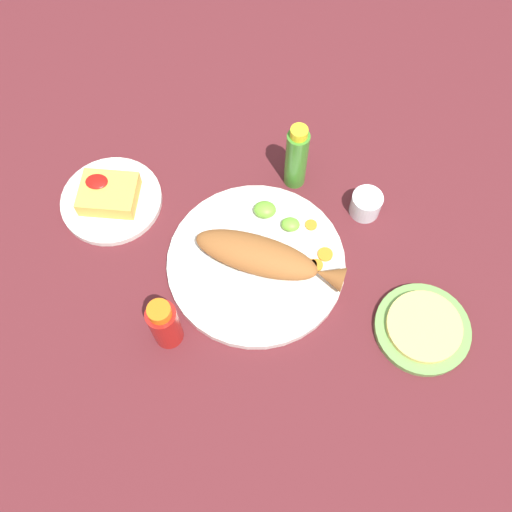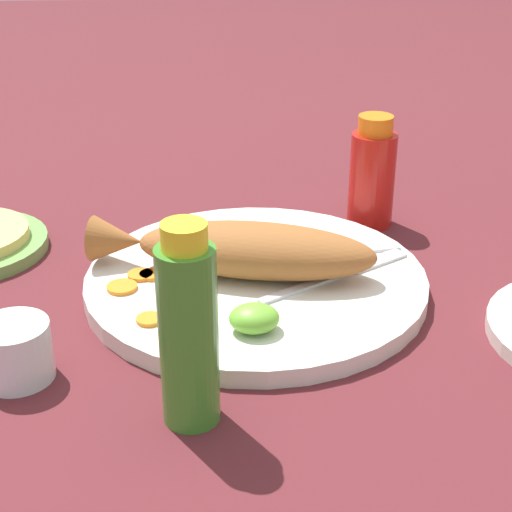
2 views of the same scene
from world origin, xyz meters
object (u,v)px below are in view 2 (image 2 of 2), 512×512
Objects in this scene: fork_near at (328,253)px; hot_sauce_bottle_red at (372,175)px; salt_cup at (15,355)px; fork_far at (345,273)px; main_plate at (256,281)px; hot_sauce_bottle_green at (188,331)px; fried_fish at (241,249)px.

hot_sauce_bottle_red is (0.07, 0.12, 0.04)m from fork_near.
fork_far is at bearing 24.43° from salt_cup.
main_plate is 2.08× the size of hot_sauce_bottle_green.
fried_fish is at bearing -136.20° from hot_sauce_bottle_red.
fork_near is at bearing -119.66° from hot_sauce_bottle_red.
fried_fish is 1.62× the size of fork_near.
fork_near is 0.29m from hot_sauce_bottle_green.
fried_fish is 1.82× the size of fork_far.
fork_far is 0.33m from salt_cup.
salt_cup is (-0.30, -0.14, 0.00)m from fork_far.
main_plate is at bearing 0.00° from fried_fish.
hot_sauce_bottle_green reaches higher than main_plate.
hot_sauce_bottle_red is at bearing 47.20° from main_plate.
fried_fish is 0.22m from hot_sauce_bottle_red.
fried_fish is at bearing -168.47° from fork_near.
hot_sauce_bottle_red is 0.47m from salt_cup.
salt_cup is at bearing -145.86° from main_plate.
hot_sauce_bottle_green is at bearing -23.02° from salt_cup.
fork_far is 0.99× the size of hot_sauce_bottle_green.
fork_far is at bearing -3.89° from main_plate.
salt_cup is at bearing -139.86° from hot_sauce_bottle_red.
salt_cup is at bearing 172.46° from fork_far.
fork_near is at bearing 32.25° from salt_cup.
fried_fish reaches higher than salt_cup.
fried_fish is at bearing 142.84° from fork_far.
fork_far is 1.23× the size of hot_sauce_bottle_red.
main_plate is 2.58× the size of hot_sauce_bottle_red.
hot_sauce_bottle_green is (-0.05, -0.21, 0.03)m from fried_fish.
hot_sauce_bottle_green reaches higher than hot_sauce_bottle_red.
fork_near is 0.05m from fork_far.
fork_near is at bearing 60.00° from hot_sauce_bottle_green.
hot_sauce_bottle_red is (0.06, 0.16, 0.04)m from fork_far.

